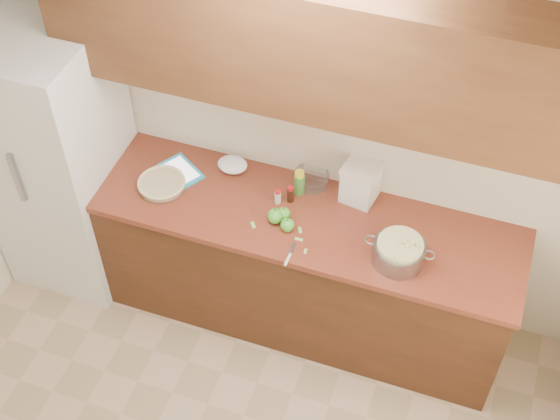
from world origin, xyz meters
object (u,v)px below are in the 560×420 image
(flour_canister, at_px, (361,182))
(colander, at_px, (399,252))
(tablet, at_px, (179,172))
(pie, at_px, (162,184))

(flour_canister, bearing_deg, colander, -50.06)
(flour_canister, relative_size, tablet, 0.75)
(pie, height_order, tablet, pie)
(flour_canister, height_order, tablet, flour_canister)
(pie, relative_size, colander, 0.77)
(pie, xyz_separation_m, flour_canister, (1.09, 0.29, 0.10))
(pie, distance_m, flour_canister, 1.13)
(pie, distance_m, colander, 1.41)
(pie, relative_size, tablet, 0.89)
(colander, height_order, flour_canister, flour_canister)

